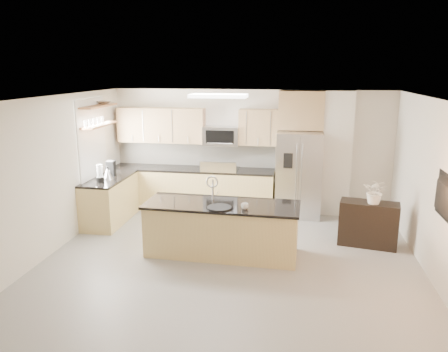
% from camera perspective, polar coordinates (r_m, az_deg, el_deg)
% --- Properties ---
extents(floor, '(6.50, 6.50, 0.00)m').
position_cam_1_polar(floor, '(6.86, 0.32, -12.33)').
color(floor, gray).
rests_on(floor, ground).
extents(ceiling, '(6.00, 6.50, 0.02)m').
position_cam_1_polar(ceiling, '(6.17, 0.35, 9.90)').
color(ceiling, white).
rests_on(ceiling, wall_back).
extents(wall_back, '(6.00, 0.02, 2.60)m').
position_cam_1_polar(wall_back, '(9.54, 3.42, 3.39)').
color(wall_back, beige).
rests_on(wall_back, floor).
extents(wall_front, '(6.00, 0.02, 2.60)m').
position_cam_1_polar(wall_front, '(3.45, -8.59, -16.30)').
color(wall_front, beige).
rests_on(wall_front, floor).
extents(wall_left, '(0.02, 6.50, 2.60)m').
position_cam_1_polar(wall_left, '(7.46, -23.06, -0.65)').
color(wall_left, beige).
rests_on(wall_left, floor).
extents(wall_right, '(0.02, 6.50, 2.60)m').
position_cam_1_polar(wall_right, '(6.64, 26.88, -2.76)').
color(wall_right, beige).
rests_on(wall_right, floor).
extents(back_counter, '(3.55, 0.66, 1.44)m').
position_cam_1_polar(back_counter, '(9.62, -4.13, -1.59)').
color(back_counter, '#D6BC76').
rests_on(back_counter, floor).
extents(left_counter, '(0.66, 1.50, 0.92)m').
position_cam_1_polar(left_counter, '(9.09, -14.67, -3.00)').
color(left_counter, '#D6BC76').
rests_on(left_counter, floor).
extents(range, '(0.76, 0.64, 1.14)m').
position_cam_1_polar(range, '(9.48, -0.47, -1.77)').
color(range, black).
rests_on(range, floor).
extents(upper_cabinets, '(3.50, 0.33, 0.75)m').
position_cam_1_polar(upper_cabinets, '(9.52, -4.51, 6.55)').
color(upper_cabinets, tan).
rests_on(upper_cabinets, wall_back).
extents(microwave, '(0.76, 0.40, 0.40)m').
position_cam_1_polar(microwave, '(9.36, -0.35, 5.27)').
color(microwave, '#B3B3B6').
rests_on(microwave, upper_cabinets).
extents(refrigerator, '(0.92, 0.78, 1.78)m').
position_cam_1_polar(refrigerator, '(9.20, 9.71, 0.23)').
color(refrigerator, '#B3B3B6').
rests_on(refrigerator, floor).
extents(partition_column, '(0.60, 0.30, 2.60)m').
position_cam_1_polar(partition_column, '(9.38, 14.46, 2.80)').
color(partition_column, silver).
rests_on(partition_column, floor).
extents(window, '(0.04, 1.15, 1.65)m').
position_cam_1_polar(window, '(8.96, -16.90, 4.42)').
color(window, white).
rests_on(window, wall_left).
extents(shelf_lower, '(0.30, 1.20, 0.04)m').
position_cam_1_polar(shelf_lower, '(8.95, -16.02, 6.41)').
color(shelf_lower, '#98643C').
rests_on(shelf_lower, wall_left).
extents(shelf_upper, '(0.30, 1.20, 0.04)m').
position_cam_1_polar(shelf_upper, '(8.92, -16.18, 8.77)').
color(shelf_upper, '#98643C').
rests_on(shelf_upper, wall_left).
extents(ceiling_fixture, '(1.00, 0.50, 0.06)m').
position_cam_1_polar(ceiling_fixture, '(7.81, -0.72, 10.43)').
color(ceiling_fixture, white).
rests_on(ceiling_fixture, ceiling).
extents(island, '(2.56, 0.99, 1.30)m').
position_cam_1_polar(island, '(7.30, -0.28, -6.88)').
color(island, '#D6BC76').
rests_on(island, floor).
extents(credenza, '(1.04, 0.58, 0.79)m').
position_cam_1_polar(credenza, '(8.06, 18.32, -5.96)').
color(credenza, black).
rests_on(credenza, floor).
extents(cup, '(0.13, 0.13, 0.09)m').
position_cam_1_polar(cup, '(6.88, 2.74, -3.96)').
color(cup, white).
rests_on(cup, island).
extents(platter, '(0.40, 0.40, 0.02)m').
position_cam_1_polar(platter, '(6.92, -0.61, -4.14)').
color(platter, black).
rests_on(platter, island).
extents(blender, '(0.15, 0.15, 0.34)m').
position_cam_1_polar(blender, '(8.61, -15.90, 0.18)').
color(blender, black).
rests_on(blender, left_counter).
extents(kettle, '(0.21, 0.21, 0.26)m').
position_cam_1_polar(kettle, '(8.80, -14.97, 0.30)').
color(kettle, '#B3B3B6').
rests_on(kettle, left_counter).
extents(coffee_maker, '(0.18, 0.21, 0.30)m').
position_cam_1_polar(coffee_maker, '(9.11, -14.57, 0.95)').
color(coffee_maker, black).
rests_on(coffee_maker, left_counter).
extents(bowl, '(0.42, 0.42, 0.08)m').
position_cam_1_polar(bowl, '(9.17, -15.46, 9.32)').
color(bowl, '#B3B3B6').
rests_on(bowl, shelf_upper).
extents(flower_vase, '(0.75, 0.71, 0.65)m').
position_cam_1_polar(flower_vase, '(7.79, 19.26, -1.16)').
color(flower_vase, white).
rests_on(flower_vase, credenza).
extents(television, '(0.14, 1.08, 0.62)m').
position_cam_1_polar(television, '(6.41, 26.67, -2.81)').
color(television, black).
rests_on(television, wall_right).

